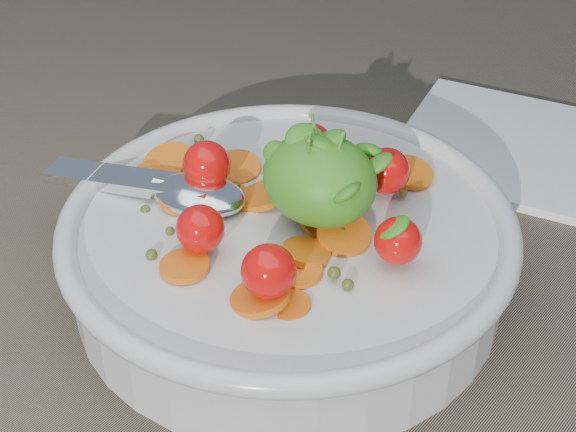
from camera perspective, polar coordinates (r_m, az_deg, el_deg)
The scene contains 3 objects.
ground at distance 0.56m, azimuth -2.53°, elevation -4.09°, with size 6.00×6.00×0.00m, color #7A6D57.
bowl at distance 0.53m, azimuth 0.01°, elevation -1.96°, with size 0.29×0.27×0.12m.
napkin at distance 0.70m, azimuth 14.75°, elevation 4.25°, with size 0.18×0.16×0.01m, color white.
Camera 1 is at (0.28, -0.32, 0.36)m, focal length 55.00 mm.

